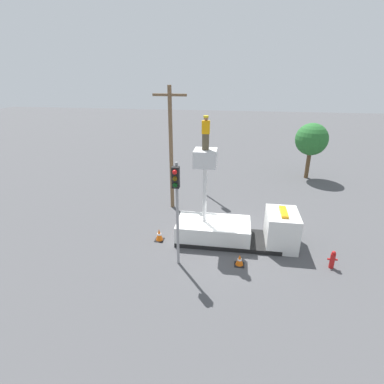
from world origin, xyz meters
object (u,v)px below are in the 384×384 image
worker (206,133)px  traffic_cone_rear (159,235)px  fire_hydrant (332,260)px  traffic_light_across (205,144)px  traffic_cone_curbside (240,260)px  utility_pole (171,146)px  tree_left_bg (312,140)px  bucket_truck (237,227)px  traffic_light_pole (176,196)px

worker → traffic_cone_rear: worker is taller
fire_hydrant → traffic_cone_rear: bearing=172.2°
traffic_light_across → traffic_cone_rear: bearing=-104.5°
traffic_cone_rear → traffic_cone_curbside: (4.65, -1.73, -0.07)m
fire_hydrant → traffic_cone_curbside: (-4.59, -0.46, -0.20)m
traffic_light_across → utility_pole: size_ratio=0.69×
worker → utility_pole: (-2.77, 4.13, -1.75)m
fire_hydrant → utility_pole: utility_pole is taller
traffic_light_across → tree_left_bg: size_ratio=1.16×
bucket_truck → traffic_cone_rear: size_ratio=9.32×
traffic_light_pole → traffic_cone_rear: traffic_light_pole is taller
bucket_truck → worker: worker is taller
traffic_light_pole → tree_left_bg: (9.18, 14.88, -0.28)m
bucket_truck → traffic_light_across: traffic_light_across is taller
traffic_cone_curbside → utility_pole: size_ratio=0.07×
bucket_truck → traffic_cone_rear: bearing=-173.2°
traffic_light_pole → tree_left_bg: bearing=58.3°
traffic_cone_rear → utility_pole: (-0.20, 4.67, 4.18)m
fire_hydrant → tree_left_bg: (1.47, 13.99, 3.08)m
traffic_light_pole → tree_left_bg: 17.48m
worker → utility_pole: bearing=123.8°
traffic_light_pole → utility_pole: 7.08m
bucket_truck → worker: 5.68m
traffic_light_pole → utility_pole: utility_pole is taller
tree_left_bg → fire_hydrant: bearing=-96.0°
utility_pole → fire_hydrant: bearing=-32.2°
traffic_cone_rear → utility_pole: size_ratio=0.09×
traffic_light_across → traffic_light_pole: bearing=-92.1°
tree_left_bg → traffic_light_across: bearing=-148.1°
worker → fire_hydrant: worker is taller
worker → tree_left_bg: size_ratio=0.35×
worker → tree_left_bg: (8.14, 12.18, -2.72)m
traffic_light_across → utility_pole: (-2.07, -2.54, 0.43)m
traffic_light_pole → fire_hydrant: size_ratio=5.55×
worker → tree_left_bg: bearing=56.3°
bucket_truck → fire_hydrant: (4.78, -1.81, -0.44)m
worker → fire_hydrant: bearing=-15.2°
bucket_truck → traffic_light_pole: 4.94m
traffic_cone_rear → worker: bearing=11.8°
traffic_light_pole → tree_left_bg: size_ratio=1.08×
traffic_light_across → utility_pole: utility_pole is taller
worker → tree_left_bg: 14.90m
bucket_truck → worker: (-1.89, 0.00, 5.36)m
traffic_light_across → traffic_cone_curbside: (2.79, -8.94, -3.82)m
worker → utility_pole: utility_pole is taller
traffic_light_pole → utility_pole: (-1.73, 6.83, 0.69)m
traffic_cone_curbside → traffic_light_across: bearing=107.3°
traffic_light_pole → traffic_cone_curbside: (3.12, 0.44, -3.56)m
traffic_light_pole → worker: bearing=68.9°
fire_hydrant → utility_pole: size_ratio=0.12×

